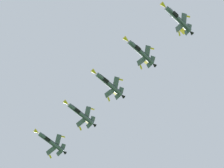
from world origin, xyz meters
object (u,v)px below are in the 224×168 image
Objects in this scene: fighter_jet_lead at (177,19)px; fighter_jet_right_wing at (109,84)px; fighter_jet_left_wing at (140,52)px; fighter_jet_left_outer at (80,114)px; fighter_jet_right_outer at (51,142)px.

fighter_jet_right_wing is (-27.19, 19.41, -4.09)m from fighter_jet_lead.
fighter_jet_lead is 17.41m from fighter_jet_left_wing.
fighter_jet_left_wing is at bearing -179.89° from fighter_jet_left_outer.
fighter_jet_right_outer is (-26.59, 22.08, 1.14)m from fighter_jet_right_wing.
fighter_jet_left_outer is at bearing 0.11° from fighter_jet_left_wing.
fighter_jet_left_outer is 17.47m from fighter_jet_right_outer.
fighter_jet_right_wing is at bearing 179.54° from fighter_jet_right_outer.
fighter_jet_right_outer is (-53.78, 41.49, -2.95)m from fighter_jet_lead.
fighter_jet_left_outer is at bearing -178.11° from fighter_jet_right_outer.
fighter_jet_left_wing is at bearing 4.15° from fighter_jet_lead.
fighter_jet_left_wing reaches higher than fighter_jet_left_outer.
fighter_jet_right_wing is at bearing 177.14° from fighter_jet_left_outer.
fighter_jet_lead reaches higher than fighter_jet_right_wing.
fighter_jet_left_outer is 1.00× the size of fighter_jet_right_outer.
fighter_jet_left_outer is at bearing 1.50° from fighter_jet_lead.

